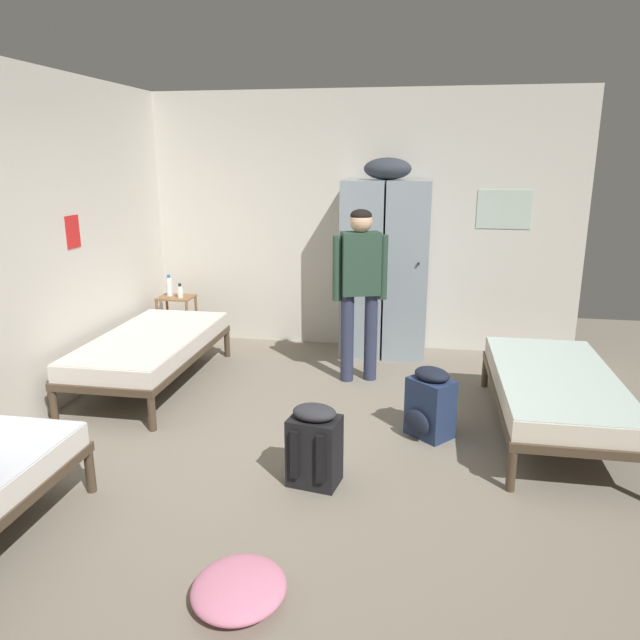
{
  "coord_description": "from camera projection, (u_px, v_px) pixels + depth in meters",
  "views": [
    {
      "loc": [
        0.71,
        -3.8,
        2.08
      ],
      "look_at": [
        0.0,
        0.27,
        0.95
      ],
      "focal_mm": 33.71,
      "sensor_mm": 36.0,
      "label": 1
    }
  ],
  "objects": [
    {
      "name": "bed_left_rear",
      "position": [
        151.0,
        346.0,
        5.56
      ],
      "size": [
        0.9,
        1.9,
        0.49
      ],
      "color": "#473828",
      "rests_on": "ground_plane"
    },
    {
      "name": "backpack_navy",
      "position": [
        430.0,
        404.0,
        4.56
      ],
      "size": [
        0.41,
        0.42,
        0.55
      ],
      "color": "navy",
      "rests_on": "ground_plane"
    },
    {
      "name": "locker_bank",
      "position": [
        385.0,
        266.0,
        6.31
      ],
      "size": [
        0.9,
        0.55,
        2.07
      ],
      "color": "#8C99A3",
      "rests_on": "ground_plane"
    },
    {
      "name": "water_bottle",
      "position": [
        169.0,
        286.0,
        6.7
      ],
      "size": [
        0.06,
        0.06,
        0.24
      ],
      "color": "white",
      "rests_on": "shelf_unit"
    },
    {
      "name": "clothes_pile_pink",
      "position": [
        239.0,
        588.0,
        2.9
      ],
      "size": [
        0.46,
        0.5,
        0.13
      ],
      "color": "pink",
      "rests_on": "ground_plane"
    },
    {
      "name": "person_traveler",
      "position": [
        360.0,
        280.0,
        5.54
      ],
      "size": [
        0.49,
        0.3,
        1.62
      ],
      "color": "#2D334C",
      "rests_on": "ground_plane"
    },
    {
      "name": "room_backdrop",
      "position": [
        201.0,
        238.0,
        5.34
      ],
      "size": [
        4.71,
        5.54,
        2.76
      ],
      "color": "beige",
      "rests_on": "ground_plane"
    },
    {
      "name": "shelf_unit",
      "position": [
        177.0,
        316.0,
        6.75
      ],
      "size": [
        0.38,
        0.3,
        0.57
      ],
      "color": "brown",
      "rests_on": "ground_plane"
    },
    {
      "name": "backpack_black",
      "position": [
        315.0,
        446.0,
        3.9
      ],
      "size": [
        0.36,
        0.37,
        0.55
      ],
      "color": "black",
      "rests_on": "ground_plane"
    },
    {
      "name": "lotion_bottle",
      "position": [
        180.0,
        291.0,
        6.63
      ],
      "size": [
        0.06,
        0.06,
        0.16
      ],
      "color": "white",
      "rests_on": "shelf_unit"
    },
    {
      "name": "bed_right",
      "position": [
        555.0,
        387.0,
        4.57
      ],
      "size": [
        0.9,
        1.9,
        0.49
      ],
      "color": "#473828",
      "rests_on": "ground_plane"
    },
    {
      "name": "ground_plane",
      "position": [
        313.0,
        458.0,
        4.28
      ],
      "size": [
        8.77,
        8.77,
        0.0
      ],
      "primitive_type": "plane",
      "color": "gray"
    }
  ]
}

